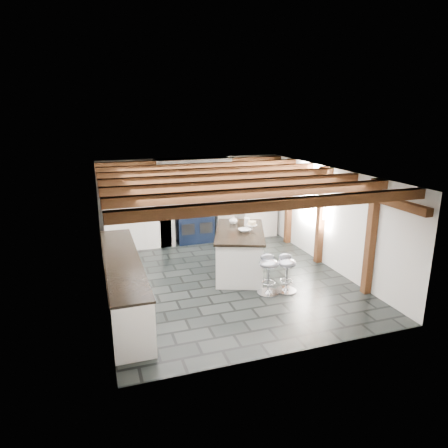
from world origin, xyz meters
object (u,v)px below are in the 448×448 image
object	(u,v)px
range_cooker	(195,225)
bar_stool_near	(287,269)
kitchen_island	(240,251)
bar_stool_far	(269,270)

from	to	relation	value
range_cooker	bar_stool_near	xyz separation A→B (m)	(0.94, -3.71, 0.02)
bar_stool_near	kitchen_island	bearing A→B (deg)	129.01
range_cooker	bar_stool_near	world-z (taller)	range_cooker
range_cooker	kitchen_island	distance (m)	2.51
kitchen_island	bar_stool_near	world-z (taller)	kitchen_island
range_cooker	bar_stool_near	bearing A→B (deg)	-75.82
range_cooker	bar_stool_far	bearing A→B (deg)	-81.49
kitchen_island	bar_stool_near	size ratio (longest dim) A/B	2.86
range_cooker	bar_stool_far	world-z (taller)	range_cooker
range_cooker	bar_stool_far	size ratio (longest dim) A/B	1.23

